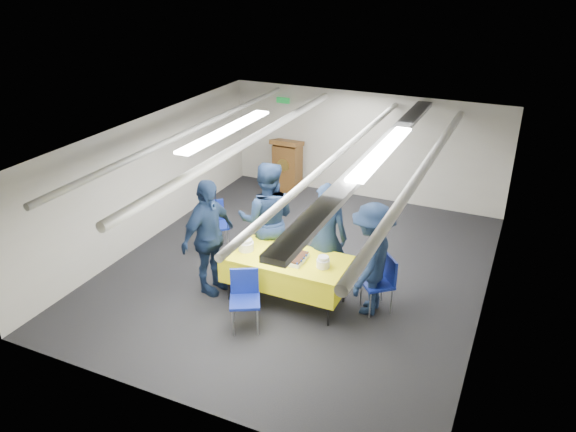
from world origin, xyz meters
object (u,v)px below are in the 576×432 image
object	(u,v)px
sheet_cake	(288,257)
chair_right	(383,278)
sailor_d	(371,259)
podium	(287,166)
sailor_c	(208,237)
chair_left	(214,220)
sailor_a	(326,239)
serving_table	(286,269)
chair_near	(245,293)
sailor_b	(267,220)

from	to	relation	value
sheet_cake	chair_right	world-z (taller)	chair_right
sheet_cake	sailor_d	world-z (taller)	sailor_d
podium	sailor_c	bearing A→B (deg)	-81.99
chair_left	sailor_a	xyz separation A→B (m)	(2.35, -0.57, 0.39)
chair_left	sailor_a	distance (m)	2.44
serving_table	chair_left	distance (m)	2.21
chair_near	podium	bearing A→B (deg)	107.66
chair_near	chair_right	distance (m)	2.05
podium	chair_near	xyz separation A→B (m)	(1.54, -4.83, -0.08)
podium	sailor_b	distance (m)	3.61
chair_right	sailor_c	xyz separation A→B (m)	(-2.61, -0.60, 0.40)
chair_left	sheet_cake	bearing A→B (deg)	-29.99
chair_near	sailor_d	xyz separation A→B (m)	(1.50, 1.10, 0.33)
chair_near	chair_right	xyz separation A→B (m)	(1.66, 1.20, 0.00)
sailor_a	sailor_c	bearing A→B (deg)	10.41
chair_right	chair_left	xyz separation A→B (m)	(-3.31, 0.70, 0.00)
chair_left	serving_table	bearing A→B (deg)	-29.69
sheet_cake	sailor_a	bearing A→B (deg)	57.47
podium	chair_right	bearing A→B (deg)	-48.59
podium	sailor_a	distance (m)	4.16
chair_right	sailor_d	distance (m)	0.39
chair_near	chair_left	size ratio (longest dim) A/B	1.00
sailor_b	sailor_c	bearing A→B (deg)	33.54
sailor_a	sailor_d	world-z (taller)	sailor_a
chair_left	sailor_a	world-z (taller)	sailor_a
podium	chair_near	size ratio (longest dim) A/B	1.44
chair_left	sailor_a	bearing A→B (deg)	-13.57
podium	sailor_b	bearing A→B (deg)	-70.75
sailor_a	chair_left	bearing A→B (deg)	-27.14
podium	chair_left	distance (m)	2.93
sailor_c	sailor_a	bearing A→B (deg)	-55.97
sailor_a	chair_right	bearing A→B (deg)	158.63
chair_right	sailor_b	world-z (taller)	sailor_b
serving_table	sailor_b	distance (m)	0.99
sailor_a	sailor_d	bearing A→B (deg)	150.05
sailor_b	sailor_c	size ratio (longest dim) A/B	1.05
chair_near	sailor_b	xyz separation A→B (m)	(-0.35, 1.44, 0.45)
chair_left	chair_right	bearing A→B (deg)	-11.91
chair_left	sailor_b	bearing A→B (deg)	-19.41
chair_left	sailor_c	size ratio (longest dim) A/B	0.47
serving_table	chair_near	world-z (taller)	chair_near
chair_near	sailor_d	world-z (taller)	sailor_d
sailor_d	sailor_c	bearing A→B (deg)	-77.47
chair_near	chair_right	world-z (taller)	same
serving_table	sailor_c	world-z (taller)	sailor_c
sailor_d	chair_right	bearing A→B (deg)	122.73
podium	chair_right	xyz separation A→B (m)	(3.20, -3.63, -0.08)
chair_left	sailor_d	distance (m)	3.26
sailor_a	podium	bearing A→B (deg)	-70.96
chair_right	chair_left	size ratio (longest dim) A/B	1.00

